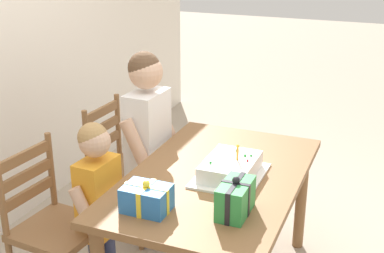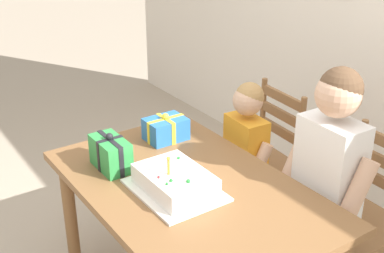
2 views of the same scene
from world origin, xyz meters
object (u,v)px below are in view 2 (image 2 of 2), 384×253
object	(u,v)px
dining_table	(189,203)
gift_box_red_large	(166,129)
chair_right	(363,219)
child_younger	(245,151)
birthday_cake	(175,182)
child_older	(329,171)
gift_box_beside_cake	(111,154)
chair_left	(260,159)

from	to	relation	value
dining_table	gift_box_red_large	world-z (taller)	gift_box_red_large
chair_right	child_younger	size ratio (longest dim) A/B	0.87
child_younger	birthday_cake	bearing A→B (deg)	-66.96
birthday_cake	child_older	xyz separation A→B (m)	(0.33, 0.66, 0.00)
gift_box_beside_cake	child_older	size ratio (longest dim) A/B	0.18
chair_right	child_older	world-z (taller)	child_older
chair_right	child_older	distance (m)	0.41
child_older	chair_left	bearing A→B (deg)	162.20
birthday_cake	child_younger	size ratio (longest dim) A/B	0.42
gift_box_beside_cake	child_older	distance (m)	1.06
chair_left	child_older	xyz separation A→B (m)	(0.73, -0.23, 0.33)
birthday_cake	chair_left	bearing A→B (deg)	114.35
chair_left	child_younger	size ratio (longest dim) A/B	0.87
chair_right	gift_box_beside_cake	bearing A→B (deg)	-126.15
birthday_cake	child_younger	bearing A→B (deg)	113.04
gift_box_red_large	chair_right	size ratio (longest dim) A/B	0.24
dining_table	child_older	world-z (taller)	child_older
chair_right	child_younger	xyz separation A→B (m)	(-0.67, -0.23, 0.17)
gift_box_red_large	gift_box_beside_cake	xyz separation A→B (m)	(0.13, -0.40, 0.02)
gift_box_red_large	chair_left	size ratio (longest dim) A/B	0.24
chair_left	child_older	size ratio (longest dim) A/B	0.70
gift_box_red_large	chair_left	world-z (taller)	chair_left
child_younger	child_older	bearing A→B (deg)	-0.05
child_older	birthday_cake	bearing A→B (deg)	-116.32
child_older	child_younger	xyz separation A→B (m)	(-0.61, 0.00, -0.15)
dining_table	chair_right	distance (m)	0.92
child_older	child_younger	world-z (taller)	child_older
dining_table	gift_box_red_large	xyz separation A→B (m)	(-0.48, 0.17, 0.16)
dining_table	child_older	distance (m)	0.68
gift_box_red_large	chair_left	bearing A→B (deg)	82.31
birthday_cake	child_older	bearing A→B (deg)	63.68
chair_left	dining_table	bearing A→B (deg)	-63.99
gift_box_red_large	dining_table	bearing A→B (deg)	-19.78
dining_table	child_younger	distance (m)	0.64
dining_table	chair_left	world-z (taller)	chair_left
chair_left	child_younger	distance (m)	0.32
chair_left	gift_box_beside_cake	bearing A→B (deg)	-87.73
dining_table	gift_box_red_large	size ratio (longest dim) A/B	6.37
birthday_cake	child_younger	world-z (taller)	child_younger
child_older	gift_box_beside_cake	bearing A→B (deg)	-130.65
birthday_cake	child_older	size ratio (longest dim) A/B	0.34
gift_box_red_large	child_older	size ratio (longest dim) A/B	0.17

